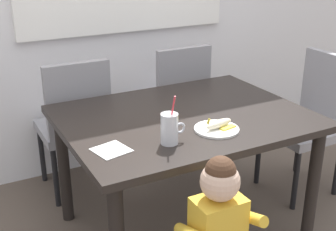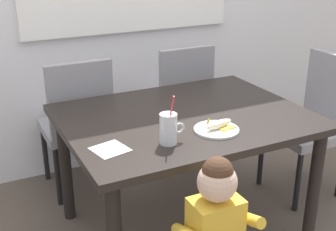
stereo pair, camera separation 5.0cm
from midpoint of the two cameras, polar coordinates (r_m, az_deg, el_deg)
name	(u,v)px [view 1 (the left image)]	position (r m, az deg, el deg)	size (l,w,h in m)	color
ground_plane	(183,228)	(2.82, 1.39, -14.28)	(24.00, 24.00, 0.00)	brown
dining_table	(184,130)	(2.49, 1.53, -1.93)	(1.34, 1.03, 0.75)	black
dining_chair_left	(75,120)	(3.01, -12.30, -0.60)	(0.44, 0.44, 0.96)	gray
dining_chair_right	(176,100)	(3.31, 0.58, 2.02)	(0.44, 0.45, 0.96)	gray
dining_chair_far	(312,116)	(3.16, 17.56, -0.03)	(0.44, 0.44, 0.96)	gray
toddler_standing	(218,222)	(1.97, 5.72, -13.47)	(0.33, 0.24, 0.84)	#3F4760
milk_cup	(170,130)	(2.09, -0.47, -1.92)	(0.13, 0.08, 0.25)	silver
snack_plate	(217,129)	(2.26, 5.63, -1.77)	(0.23, 0.23, 0.01)	white
peeled_banana	(219,124)	(2.26, 5.98, -1.09)	(0.18, 0.12, 0.07)	#F4EAC6
paper_napkin	(111,150)	(2.06, -8.00, -4.42)	(0.15, 0.15, 0.00)	white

